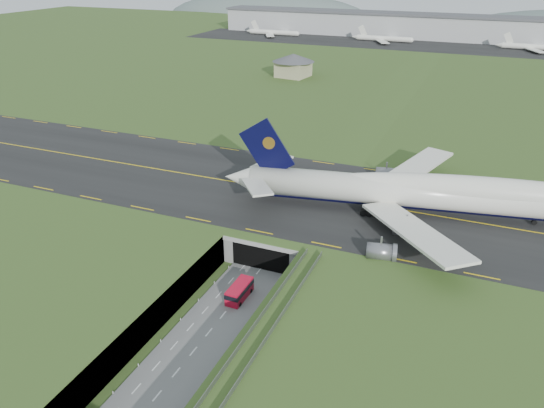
% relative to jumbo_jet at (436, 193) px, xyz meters
% --- Properties ---
extents(ground, '(900.00, 900.00, 0.00)m').
position_rel_jumbo_jet_xyz_m(ground, '(-29.08, -32.89, -11.31)').
color(ground, '#384F1F').
rests_on(ground, ground).
extents(airfield_deck, '(800.00, 800.00, 6.00)m').
position_rel_jumbo_jet_xyz_m(airfield_deck, '(-29.08, -32.89, -8.31)').
color(airfield_deck, gray).
rests_on(airfield_deck, ground).
extents(trench_road, '(12.00, 75.00, 0.20)m').
position_rel_jumbo_jet_xyz_m(trench_road, '(-29.08, -40.39, -11.21)').
color(trench_road, slate).
rests_on(trench_road, ground).
extents(taxiway, '(800.00, 44.00, 0.18)m').
position_rel_jumbo_jet_xyz_m(taxiway, '(-29.08, 0.11, -5.22)').
color(taxiway, black).
rests_on(taxiway, airfield_deck).
extents(tunnel_portal, '(17.00, 22.30, 6.00)m').
position_rel_jumbo_jet_xyz_m(tunnel_portal, '(-29.08, -16.18, -7.98)').
color(tunnel_portal, gray).
rests_on(tunnel_portal, ground).
extents(guideway, '(3.00, 53.00, 7.05)m').
position_rel_jumbo_jet_xyz_m(guideway, '(-18.08, -52.00, -5.99)').
color(guideway, '#A8A8A3').
rests_on(guideway, ground).
extents(jumbo_jet, '(91.54, 58.78, 19.76)m').
position_rel_jumbo_jet_xyz_m(jumbo_jet, '(0.00, 0.00, 0.00)').
color(jumbo_jet, white).
rests_on(jumbo_jet, ground).
extents(shuttle_tram, '(2.70, 6.88, 2.82)m').
position_rel_jumbo_jet_xyz_m(shuttle_tram, '(-28.70, -35.15, -9.75)').
color(shuttle_tram, red).
rests_on(shuttle_tram, ground).
extents(service_building, '(21.19, 21.19, 10.27)m').
position_rel_jumbo_jet_xyz_m(service_building, '(-77.36, 120.99, 0.77)').
color(service_building, tan).
rests_on(service_building, ground).
extents(cargo_terminal, '(320.00, 67.00, 15.60)m').
position_rel_jumbo_jet_xyz_m(cargo_terminal, '(-29.36, 266.52, 2.65)').
color(cargo_terminal, '#B2B2B2').
rests_on(cargo_terminal, ground).
extents(distant_hills, '(700.00, 91.00, 60.00)m').
position_rel_jumbo_jet_xyz_m(distant_hills, '(35.29, 397.11, -15.31)').
color(distant_hills, slate).
rests_on(distant_hills, ground).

